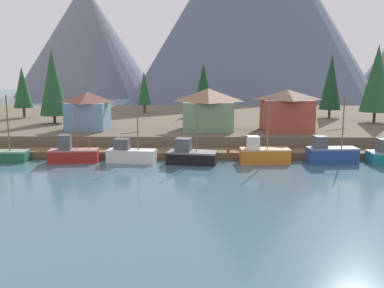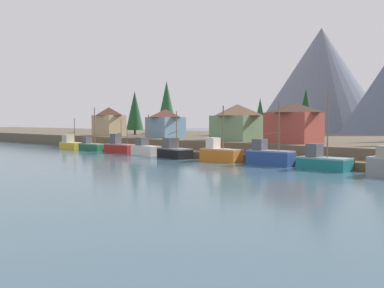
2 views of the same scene
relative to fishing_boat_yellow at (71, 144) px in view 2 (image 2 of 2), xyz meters
name	(u,v)px [view 2 (image 2 of 2)]	position (x,y,z in m)	size (l,w,h in m)	color
ground_plane	(257,154)	(33.41, 21.46, -1.54)	(400.00, 400.00, 1.00)	#3D5B6B
dock	(195,154)	(33.41, 3.45, -0.54)	(80.00, 4.00, 1.60)	brown
shoreline_bank	(289,143)	(33.41, 33.46, 0.21)	(400.00, 56.00, 2.50)	brown
mountain_west_peak	(321,81)	(-20.55, 152.46, 24.95)	(66.94, 66.94, 51.99)	slate
fishing_boat_yellow	(71,144)	(0.00, 0.00, 0.00)	(6.30, 2.68, 6.53)	gold
fishing_boat_green	(92,146)	(7.62, 0.10, -0.10)	(6.34, 2.48, 8.68)	#1E5B3D
fishing_boat_red	(119,147)	(17.03, -0.10, 0.12)	(6.46, 2.87, 6.39)	maroon
fishing_boat_white	(145,149)	(24.58, -0.06, 0.04)	(6.45, 2.84, 7.08)	silver
fishing_boat_black	(174,151)	(32.44, -0.62, 0.05)	(6.65, 3.91, 7.58)	black
fishing_boat_orange	(220,153)	(41.81, -0.10, 0.14)	(6.37, 2.86, 8.26)	#CC6B1E
fishing_boat_blue	(269,156)	(50.46, -0.13, 0.21)	(6.43, 2.91, 8.70)	navy
fishing_boat_teal	(323,161)	(58.29, -0.15, -0.01)	(6.28, 2.94, 9.47)	#196B70
house_red	(294,122)	(47.03, 12.04, 4.73)	(7.79, 6.80, 6.43)	#9E4238
house_blue	(166,123)	(15.82, 13.03, 4.52)	(6.37, 6.50, 6.00)	#6689A8
house_tan	(109,121)	(-2.57, 11.75, 4.90)	(7.49, 5.20, 6.75)	tan
house_green	(237,122)	(34.88, 13.02, 4.79)	(8.06, 7.15, 6.53)	#6B8E66
conifer_near_left	(135,111)	(-4.60, 21.29, 7.64)	(4.49, 4.49, 11.17)	#4C3823
conifer_near_right	(167,105)	(7.71, 20.97, 8.66)	(4.89, 4.89, 12.95)	#4C3823
conifer_mid_left	(306,109)	(34.30, 38.82, 7.70)	(4.09, 4.09, 10.77)	#4C3823
conifer_back_right	(168,112)	(-1.51, 30.13, 7.42)	(3.72, 3.72, 9.97)	#4C3823
conifer_centre	(260,113)	(21.36, 39.70, 6.93)	(2.89, 2.89, 9.18)	#4C3823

